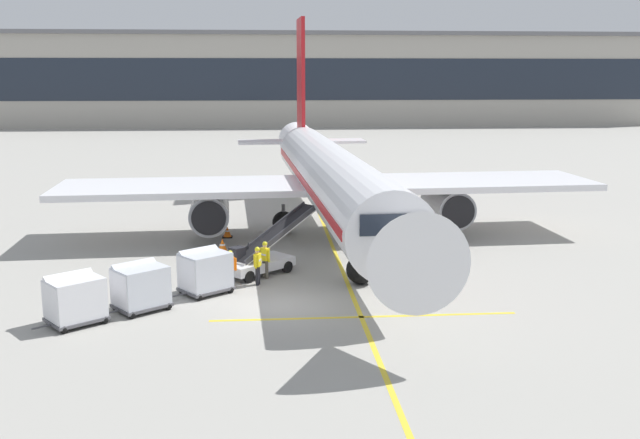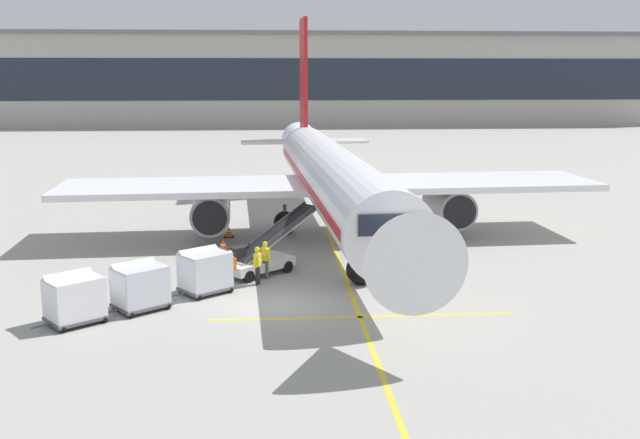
{
  "view_description": "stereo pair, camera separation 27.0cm",
  "coord_description": "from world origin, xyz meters",
  "px_view_note": "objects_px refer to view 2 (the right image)",
  "views": [
    {
      "loc": [
        -0.67,
        -27.93,
        9.28
      ],
      "look_at": [
        1.83,
        3.71,
        2.8
      ],
      "focal_mm": 40.18,
      "sensor_mm": 36.0,
      "label": 1
    },
    {
      "loc": [
        -0.4,
        -27.95,
        9.28
      ],
      "look_at": [
        1.83,
        3.71,
        2.8
      ],
      "focal_mm": 40.18,
      "sensor_mm": 36.0,
      "label": 2
    }
  ],
  "objects_px": {
    "baggage_cart_lead": "(204,270)",
    "ground_crew_wingwalker": "(257,263)",
    "safety_cone_wingtip": "(229,232)",
    "baggage_cart_second": "(140,285)",
    "parked_airplane": "(331,177)",
    "ground_crew_marshaller": "(265,257)",
    "safety_cone_engine_keepout": "(223,246)",
    "belt_loader": "(262,255)",
    "ground_crew_by_loader": "(230,267)",
    "baggage_cart_third": "(74,298)",
    "ground_crew_by_carts": "(212,265)"
  },
  "relations": [
    {
      "from": "parked_airplane",
      "to": "ground_crew_marshaller",
      "type": "distance_m",
      "value": 9.87
    },
    {
      "from": "baggage_cart_third",
      "to": "ground_crew_marshaller",
      "type": "xyz_separation_m",
      "value": [
        7.17,
        5.56,
        -0.0
      ]
    },
    {
      "from": "ground_crew_wingwalker",
      "to": "ground_crew_marshaller",
      "type": "bearing_deg",
      "value": 71.38
    },
    {
      "from": "baggage_cart_second",
      "to": "ground_crew_marshaller",
      "type": "bearing_deg",
      "value": 39.56
    },
    {
      "from": "baggage_cart_second",
      "to": "ground_crew_marshaller",
      "type": "relative_size",
      "value": 1.52
    },
    {
      "from": "baggage_cart_second",
      "to": "baggage_cart_third",
      "type": "bearing_deg",
      "value": -146.51
    },
    {
      "from": "belt_loader",
      "to": "baggage_cart_second",
      "type": "height_order",
      "value": "belt_loader"
    },
    {
      "from": "baggage_cart_lead",
      "to": "safety_cone_wingtip",
      "type": "height_order",
      "value": "baggage_cart_lead"
    },
    {
      "from": "ground_crew_marshaller",
      "to": "ground_crew_wingwalker",
      "type": "relative_size",
      "value": 1.0
    },
    {
      "from": "baggage_cart_lead",
      "to": "ground_crew_marshaller",
      "type": "distance_m",
      "value": 3.31
    },
    {
      "from": "ground_crew_by_loader",
      "to": "belt_loader",
      "type": "bearing_deg",
      "value": 60.83
    },
    {
      "from": "ground_crew_by_carts",
      "to": "ground_crew_by_loader",
      "type": "bearing_deg",
      "value": -29.05
    },
    {
      "from": "ground_crew_by_loader",
      "to": "safety_cone_wingtip",
      "type": "distance_m",
      "value": 10.25
    },
    {
      "from": "ground_crew_by_loader",
      "to": "safety_cone_engine_keepout",
      "type": "xyz_separation_m",
      "value": [
        -0.72,
        6.57,
        -0.63
      ]
    },
    {
      "from": "baggage_cart_lead",
      "to": "safety_cone_engine_keepout",
      "type": "height_order",
      "value": "baggage_cart_lead"
    },
    {
      "from": "baggage_cart_second",
      "to": "ground_crew_marshaller",
      "type": "xyz_separation_m",
      "value": [
        4.98,
        4.11,
        -0.0
      ]
    },
    {
      "from": "safety_cone_engine_keepout",
      "to": "safety_cone_wingtip",
      "type": "xyz_separation_m",
      "value": [
        0.08,
        3.63,
        -0.05
      ]
    },
    {
      "from": "baggage_cart_second",
      "to": "ground_crew_wingwalker",
      "type": "xyz_separation_m",
      "value": [
        4.64,
        3.11,
        -0.0
      ]
    },
    {
      "from": "ground_crew_marshaller",
      "to": "ground_crew_by_loader",
      "type": "bearing_deg",
      "value": -134.01
    },
    {
      "from": "parked_airplane",
      "to": "ground_crew_by_loader",
      "type": "distance_m",
      "value": 11.89
    },
    {
      "from": "ground_crew_by_carts",
      "to": "belt_loader",
      "type": "bearing_deg",
      "value": 42.42
    },
    {
      "from": "baggage_cart_lead",
      "to": "ground_crew_by_loader",
      "type": "height_order",
      "value": "baggage_cart_lead"
    },
    {
      "from": "ground_crew_wingwalker",
      "to": "safety_cone_wingtip",
      "type": "bearing_deg",
      "value": 100.66
    },
    {
      "from": "baggage_cart_lead",
      "to": "ground_crew_wingwalker",
      "type": "bearing_deg",
      "value": 25.02
    },
    {
      "from": "belt_loader",
      "to": "ground_crew_wingwalker",
      "type": "xyz_separation_m",
      "value": [
        -0.18,
        -1.87,
        0.13
      ]
    },
    {
      "from": "ground_crew_by_loader",
      "to": "ground_crew_marshaller",
      "type": "relative_size",
      "value": 1.0
    },
    {
      "from": "parked_airplane",
      "to": "ground_crew_marshaller",
      "type": "xyz_separation_m",
      "value": [
        -3.78,
        -8.79,
        -2.42
      ]
    },
    {
      "from": "safety_cone_wingtip",
      "to": "baggage_cart_third",
      "type": "bearing_deg",
      "value": -109.46
    },
    {
      "from": "baggage_cart_lead",
      "to": "ground_crew_wingwalker",
      "type": "height_order",
      "value": "baggage_cart_lead"
    },
    {
      "from": "baggage_cart_third",
      "to": "ground_crew_marshaller",
      "type": "relative_size",
      "value": 1.52
    },
    {
      "from": "ground_crew_by_carts",
      "to": "safety_cone_engine_keepout",
      "type": "bearing_deg",
      "value": 89.13
    },
    {
      "from": "parked_airplane",
      "to": "ground_crew_by_loader",
      "type": "relative_size",
      "value": 23.01
    },
    {
      "from": "safety_cone_wingtip",
      "to": "ground_crew_by_loader",
      "type": "bearing_deg",
      "value": -86.43
    },
    {
      "from": "baggage_cart_lead",
      "to": "ground_crew_by_carts",
      "type": "height_order",
      "value": "baggage_cart_lead"
    },
    {
      "from": "baggage_cart_second",
      "to": "ground_crew_by_carts",
      "type": "xyz_separation_m",
      "value": [
        2.65,
        2.99,
        -0.0
      ]
    },
    {
      "from": "baggage_cart_third",
      "to": "ground_crew_by_loader",
      "type": "xyz_separation_m",
      "value": [
        5.65,
        3.99,
        -0.0
      ]
    },
    {
      "from": "baggage_cart_second",
      "to": "baggage_cart_third",
      "type": "relative_size",
      "value": 1.0
    },
    {
      "from": "belt_loader",
      "to": "safety_cone_wingtip",
      "type": "height_order",
      "value": "belt_loader"
    },
    {
      "from": "belt_loader",
      "to": "safety_cone_wingtip",
      "type": "xyz_separation_m",
      "value": [
        -1.99,
        7.77,
        -0.55
      ]
    },
    {
      "from": "belt_loader",
      "to": "safety_cone_engine_keepout",
      "type": "bearing_deg",
      "value": 116.62
    },
    {
      "from": "ground_crew_marshaller",
      "to": "safety_cone_engine_keepout",
      "type": "distance_m",
      "value": 5.51
    },
    {
      "from": "baggage_cart_lead",
      "to": "ground_crew_by_loader",
      "type": "relative_size",
      "value": 1.52
    },
    {
      "from": "baggage_cart_second",
      "to": "ground_crew_marshaller",
      "type": "distance_m",
      "value": 6.46
    },
    {
      "from": "ground_crew_marshaller",
      "to": "ground_crew_wingwalker",
      "type": "xyz_separation_m",
      "value": [
        -0.34,
        -1.01,
        0.0
      ]
    },
    {
      "from": "safety_cone_engine_keepout",
      "to": "ground_crew_by_carts",
      "type": "bearing_deg",
      "value": -90.87
    },
    {
      "from": "ground_crew_by_loader",
      "to": "ground_crew_wingwalker",
      "type": "bearing_deg",
      "value": 25.6
    },
    {
      "from": "ground_crew_by_loader",
      "to": "parked_airplane",
      "type": "bearing_deg",
      "value": 62.89
    },
    {
      "from": "baggage_cart_second",
      "to": "ground_crew_wingwalker",
      "type": "height_order",
      "value": "baggage_cart_second"
    },
    {
      "from": "safety_cone_engine_keepout",
      "to": "baggage_cart_third",
      "type": "bearing_deg",
      "value": -115.04
    },
    {
      "from": "parked_airplane",
      "to": "baggage_cart_lead",
      "type": "height_order",
      "value": "parked_airplane"
    }
  ]
}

